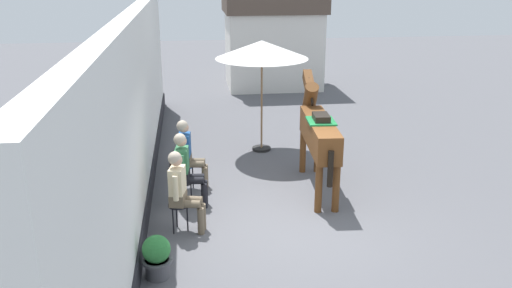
{
  "coord_description": "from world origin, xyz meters",
  "views": [
    {
      "loc": [
        -1.57,
        -8.08,
        4.22
      ],
      "look_at": [
        -0.4,
        1.2,
        1.05
      ],
      "focal_mm": 37.6,
      "sensor_mm": 36.0,
      "label": 1
    }
  ],
  "objects_px": {
    "saddled_horse_center": "(318,131)",
    "satchel_bag": "(174,163)",
    "seated_visitor_near": "(181,188)",
    "cafe_parasol": "(262,50)",
    "seated_visitor_far": "(188,151)",
    "flower_planter_near": "(157,256)",
    "seated_visitor_middle": "(186,166)"
  },
  "relations": [
    {
      "from": "seated_visitor_near",
      "to": "satchel_bag",
      "type": "xyz_separation_m",
      "value": [
        -0.2,
        2.95,
        -0.68
      ]
    },
    {
      "from": "saddled_horse_center",
      "to": "cafe_parasol",
      "type": "bearing_deg",
      "value": 108.2
    },
    {
      "from": "saddled_horse_center",
      "to": "flower_planter_near",
      "type": "relative_size",
      "value": 4.68
    },
    {
      "from": "seated_visitor_middle",
      "to": "saddled_horse_center",
      "type": "xyz_separation_m",
      "value": [
        2.53,
        0.54,
        0.38
      ]
    },
    {
      "from": "seated_visitor_middle",
      "to": "cafe_parasol",
      "type": "distance_m",
      "value": 3.74
    },
    {
      "from": "saddled_horse_center",
      "to": "satchel_bag",
      "type": "bearing_deg",
      "value": 152.75
    },
    {
      "from": "seated_visitor_far",
      "to": "flower_planter_near",
      "type": "xyz_separation_m",
      "value": [
        -0.47,
        -3.12,
        -0.44
      ]
    },
    {
      "from": "seated_visitor_near",
      "to": "saddled_horse_center",
      "type": "xyz_separation_m",
      "value": [
        2.61,
        1.5,
        0.38
      ]
    },
    {
      "from": "flower_planter_near",
      "to": "satchel_bag",
      "type": "xyz_separation_m",
      "value": [
        0.16,
        4.29,
        -0.23
      ]
    },
    {
      "from": "seated_visitor_middle",
      "to": "seated_visitor_far",
      "type": "distance_m",
      "value": 0.82
    },
    {
      "from": "seated_visitor_near",
      "to": "saddled_horse_center",
      "type": "bearing_deg",
      "value": 29.93
    },
    {
      "from": "cafe_parasol",
      "to": "saddled_horse_center",
      "type": "bearing_deg",
      "value": -71.8
    },
    {
      "from": "seated_visitor_near",
      "to": "satchel_bag",
      "type": "distance_m",
      "value": 3.03
    },
    {
      "from": "seated_visitor_near",
      "to": "satchel_bag",
      "type": "relative_size",
      "value": 4.96
    },
    {
      "from": "flower_planter_near",
      "to": "cafe_parasol",
      "type": "xyz_separation_m",
      "value": [
        2.19,
        5.2,
        2.03
      ]
    },
    {
      "from": "seated_visitor_far",
      "to": "flower_planter_near",
      "type": "distance_m",
      "value": 3.18
    },
    {
      "from": "seated_visitor_middle",
      "to": "flower_planter_near",
      "type": "distance_m",
      "value": 2.38
    },
    {
      "from": "saddled_horse_center",
      "to": "satchel_bag",
      "type": "height_order",
      "value": "saddled_horse_center"
    },
    {
      "from": "seated_visitor_near",
      "to": "seated_visitor_middle",
      "type": "relative_size",
      "value": 1.0
    },
    {
      "from": "seated_visitor_far",
      "to": "satchel_bag",
      "type": "bearing_deg",
      "value": 104.82
    },
    {
      "from": "saddled_horse_center",
      "to": "cafe_parasol",
      "type": "distance_m",
      "value": 2.75
    },
    {
      "from": "seated_visitor_near",
      "to": "saddled_horse_center",
      "type": "height_order",
      "value": "saddled_horse_center"
    },
    {
      "from": "seated_visitor_middle",
      "to": "flower_planter_near",
      "type": "xyz_separation_m",
      "value": [
        -0.43,
        -2.3,
        -0.44
      ]
    },
    {
      "from": "seated_visitor_middle",
      "to": "saddled_horse_center",
      "type": "bearing_deg",
      "value": 12.12
    },
    {
      "from": "seated_visitor_middle",
      "to": "seated_visitor_far",
      "type": "xyz_separation_m",
      "value": [
        0.04,
        0.82,
        0.0
      ]
    },
    {
      "from": "seated_visitor_far",
      "to": "seated_visitor_middle",
      "type": "bearing_deg",
      "value": -92.81
    },
    {
      "from": "seated_visitor_near",
      "to": "seated_visitor_middle",
      "type": "bearing_deg",
      "value": 85.62
    },
    {
      "from": "satchel_bag",
      "to": "cafe_parasol",
      "type": "bearing_deg",
      "value": -89.51
    },
    {
      "from": "seated_visitor_near",
      "to": "cafe_parasol",
      "type": "bearing_deg",
      "value": 64.55
    },
    {
      "from": "satchel_bag",
      "to": "seated_visitor_middle",
      "type": "bearing_deg",
      "value": 164.07
    },
    {
      "from": "seated_visitor_far",
      "to": "satchel_bag",
      "type": "relative_size",
      "value": 4.96
    },
    {
      "from": "saddled_horse_center",
      "to": "cafe_parasol",
      "type": "height_order",
      "value": "cafe_parasol"
    }
  ]
}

